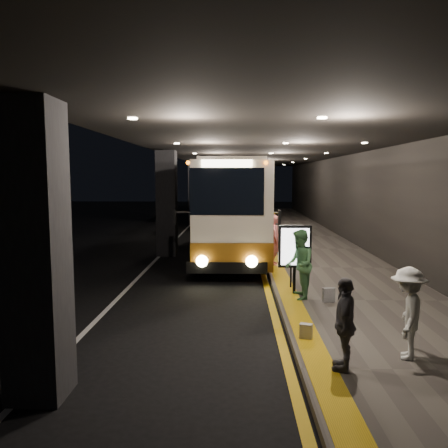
{
  "coord_description": "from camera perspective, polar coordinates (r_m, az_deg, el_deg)",
  "views": [
    {
      "loc": [
        1.44,
        -14.21,
        3.29
      ],
      "look_at": [
        1.0,
        0.63,
        1.7
      ],
      "focal_mm": 35.0,
      "sensor_mm": 36.0,
      "label": 1
    }
  ],
  "objects": [
    {
      "name": "kerb_stripe_yellow",
      "position": [
        19.51,
        4.35,
        -3.6
      ],
      "size": [
        0.18,
        50.0,
        0.01
      ],
      "primitive_type": "cube",
      "color": "gold",
      "rests_on": "ground"
    },
    {
      "name": "passenger_boarding",
      "position": [
        15.76,
        6.63,
        -2.07
      ],
      "size": [
        0.46,
        0.68,
        1.82
      ],
      "primitive_type": "imported",
      "rotation": [
        0.0,
        0.0,
        1.54
      ],
      "color": "#DB6B66",
      "rests_on": "sidewalk"
    },
    {
      "name": "bag_plain",
      "position": [
        8.91,
        10.66,
        -13.61
      ],
      "size": [
        0.27,
        0.21,
        0.3
      ],
      "primitive_type": "cube",
      "rotation": [
        0.0,
        0.0,
        -0.32
      ],
      "color": "#B2AEA7",
      "rests_on": "sidewalk"
    },
    {
      "name": "canopy",
      "position": [
        19.28,
        4.91,
        9.99
      ],
      "size": [
        9.0,
        50.0,
        0.4
      ],
      "primitive_type": "cube",
      "color": "black",
      "rests_on": "support_columns"
    },
    {
      "name": "coach_second",
      "position": [
        33.12,
        1.04,
        3.3
      ],
      "size": [
        2.34,
        11.02,
        3.46
      ],
      "rotation": [
        0.0,
        0.0,
        0.0
      ],
      "color": "beige",
      "rests_on": "ground"
    },
    {
      "name": "stanchion_post",
      "position": [
        12.65,
        8.74,
        -5.81
      ],
      "size": [
        0.05,
        0.05,
        1.08
      ],
      "primitive_type": "cylinder",
      "color": "black",
      "rests_on": "sidewalk"
    },
    {
      "name": "tactile_strip",
      "position": [
        19.51,
        5.82,
        -3.16
      ],
      "size": [
        0.5,
        50.0,
        0.01
      ],
      "primitive_type": "cube",
      "color": "gold",
      "rests_on": "sidewalk"
    },
    {
      "name": "coach_main",
      "position": [
        19.13,
        0.79,
        1.76
      ],
      "size": [
        2.84,
        12.34,
        3.82
      ],
      "rotation": [
        0.0,
        0.0,
        0.03
      ],
      "color": "beige",
      "rests_on": "ground"
    },
    {
      "name": "passenger_waiting_grey",
      "position": [
        7.54,
        15.49,
        -12.44
      ],
      "size": [
        0.68,
        0.99,
        1.54
      ],
      "primitive_type": "imported",
      "rotation": [
        0.0,
        0.0,
        -1.83
      ],
      "color": "#545358",
      "rests_on": "sidewalk"
    },
    {
      "name": "ground",
      "position": [
        14.65,
        -4.03,
        -6.88
      ],
      "size": [
        90.0,
        90.0,
        0.0
      ],
      "primitive_type": "plane",
      "color": "black"
    },
    {
      "name": "terminal_wall",
      "position": [
        20.0,
        17.91,
        4.99
      ],
      "size": [
        0.1,
        50.0,
        6.0
      ],
      "primitive_type": "cube",
      "color": "black",
      "rests_on": "ground"
    },
    {
      "name": "sidewalk",
      "position": [
        19.75,
        11.33,
        -3.37
      ],
      "size": [
        4.5,
        50.0,
        0.15
      ],
      "primitive_type": "cube",
      "color": "#514C44",
      "rests_on": "ground"
    },
    {
      "name": "info_sign",
      "position": [
        11.85,
        9.24,
        -3.08
      ],
      "size": [
        0.89,
        0.14,
        1.87
      ],
      "rotation": [
        0.0,
        0.0,
        0.02
      ],
      "color": "black",
      "rests_on": "sidewalk"
    },
    {
      "name": "passenger_waiting_white",
      "position": [
        8.33,
        22.87,
        -10.67
      ],
      "size": [
        0.82,
        1.14,
        1.61
      ],
      "primitive_type": "imported",
      "rotation": [
        0.0,
        0.0,
        -1.93
      ],
      "color": "beige",
      "rests_on": "sidewalk"
    },
    {
      "name": "bag_polka",
      "position": [
        11.49,
        13.52,
        -8.99
      ],
      "size": [
        0.32,
        0.19,
        0.36
      ],
      "primitive_type": "cube",
      "rotation": [
        0.0,
        0.0,
        0.22
      ],
      "color": "black",
      "rests_on": "sidewalk"
    },
    {
      "name": "lane_line_white",
      "position": [
        19.75,
        -7.79,
        -3.51
      ],
      "size": [
        0.12,
        50.0,
        0.01
      ],
      "primitive_type": "cube",
      "color": "silver",
      "rests_on": "ground"
    },
    {
      "name": "support_columns",
      "position": [
        18.47,
        -7.48,
        2.68
      ],
      "size": [
        0.8,
        24.8,
        4.4
      ],
      "color": "black",
      "rests_on": "ground"
    },
    {
      "name": "passenger_waiting_green",
      "position": [
        11.48,
        9.82,
        -5.21
      ],
      "size": [
        0.59,
        0.91,
        1.81
      ],
      "primitive_type": "imported",
      "rotation": [
        0.0,
        0.0,
        -1.62
      ],
      "color": "#417544",
      "rests_on": "sidewalk"
    }
  ]
}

